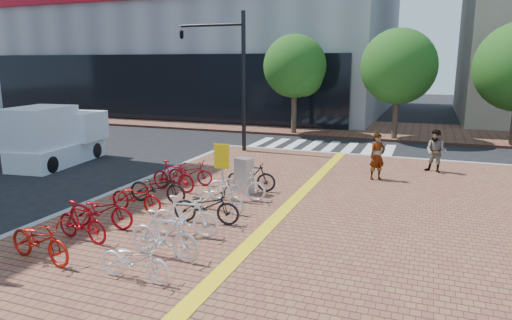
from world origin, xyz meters
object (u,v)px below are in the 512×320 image
at_px(bike_12, 236,185).
at_px(bike_2, 101,210).
at_px(bike_1, 82,222).
at_px(utility_box, 244,176).
at_px(box_truck, 55,137).
at_px(bike_7, 135,260).
at_px(bike_5, 173,176).
at_px(pedestrian_b, 436,151).
at_px(bike_6, 190,173).
at_px(bike_11, 221,198).
at_px(bike_13, 251,176).
at_px(bike_4, 158,187).
at_px(yellow_sign, 222,161).
at_px(bike_0, 40,240).
at_px(pedestrian_a, 377,157).
at_px(bike_10, 206,206).
at_px(bike_9, 185,216).
at_px(bike_3, 136,197).
at_px(traffic_light_pole, 214,56).
at_px(bike_8, 164,235).

bearing_deg(bike_12, bike_2, 134.30).
distance_m(bike_1, utility_box, 5.68).
bearing_deg(box_truck, bike_7, -39.66).
bearing_deg(bike_5, pedestrian_b, -46.14).
relative_size(bike_6, bike_11, 1.03).
bearing_deg(bike_13, bike_4, 125.65).
distance_m(bike_5, box_truck, 7.76).
height_order(bike_7, yellow_sign, yellow_sign).
bearing_deg(bike_7, bike_0, 90.07).
distance_m(bike_5, pedestrian_a, 7.45).
bearing_deg(bike_4, bike_1, 175.18).
xyz_separation_m(bike_10, bike_11, (-0.04, 1.01, -0.06)).
bearing_deg(bike_9, box_truck, 49.73).
relative_size(bike_0, box_truck, 0.40).
bearing_deg(bike_4, bike_5, 4.51).
height_order(bike_3, bike_7, bike_3).
bearing_deg(bike_5, yellow_sign, -91.33).
xyz_separation_m(bike_5, bike_12, (2.42, -0.22, -0.03)).
bearing_deg(bike_11, yellow_sign, 33.52).
bearing_deg(bike_13, bike_3, 135.59).
bearing_deg(bike_6, bike_5, 165.27).
distance_m(bike_7, bike_10, 3.48).
bearing_deg(bike_5, utility_box, -67.06).
distance_m(pedestrian_a, utility_box, 5.21).
height_order(bike_4, bike_13, bike_13).
bearing_deg(bike_10, bike_0, 138.85).
xyz_separation_m(utility_box, yellow_sign, (-0.35, -0.95, 0.65)).
height_order(bike_0, pedestrian_b, pedestrian_b).
height_order(bike_1, bike_6, bike_1).
bearing_deg(pedestrian_b, traffic_light_pole, -167.62).
height_order(bike_6, bike_13, bike_13).
bearing_deg(box_truck, bike_8, -35.73).
distance_m(bike_2, bike_6, 4.68).
relative_size(bike_10, yellow_sign, 1.03).
distance_m(bike_0, bike_4, 4.61).
bearing_deg(bike_4, yellow_sign, -65.98).
relative_size(bike_4, box_truck, 0.40).
height_order(bike_2, bike_4, bike_4).
distance_m(bike_7, bike_11, 4.49).
xyz_separation_m(bike_11, pedestrian_b, (5.84, 7.47, 0.43)).
bearing_deg(bike_12, bike_6, 51.10).
relative_size(bike_5, bike_7, 1.06).
xyz_separation_m(bike_1, bike_3, (-0.07, 2.32, -0.03)).
distance_m(bike_6, bike_8, 6.27).
bearing_deg(bike_2, box_truck, 42.37).
distance_m(bike_7, bike_9, 2.44).
xyz_separation_m(pedestrian_b, box_truck, (-15.64, -3.65, 0.22)).
xyz_separation_m(bike_5, bike_10, (2.48, -2.43, -0.04)).
height_order(pedestrian_b, yellow_sign, yellow_sign).
bearing_deg(bike_11, bike_1, 156.33).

